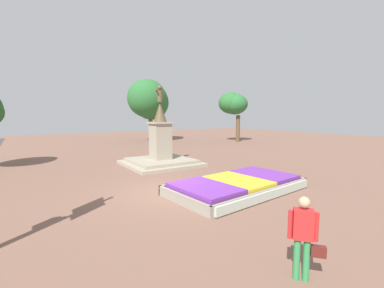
% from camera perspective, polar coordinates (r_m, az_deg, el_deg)
% --- Properties ---
extents(ground_plane, '(84.35, 84.35, 0.00)m').
position_cam_1_polar(ground_plane, '(11.40, -5.19, -10.60)').
color(ground_plane, brown).
extents(flower_planter, '(6.34, 3.79, 0.55)m').
position_cam_1_polar(flower_planter, '(11.59, 10.15, -9.06)').
color(flower_planter, '#38281C').
rests_on(flower_planter, ground_plane).
extents(statue_monument, '(4.59, 4.59, 5.30)m').
position_cam_1_polar(statue_monument, '(17.41, -6.99, -1.47)').
color(statue_monument, '#A09681').
rests_on(statue_monument, ground_plane).
extents(pedestrian_with_handbag, '(0.54, 0.60, 1.73)m').
position_cam_1_polar(pedestrian_with_handbag, '(5.83, 23.60, -17.77)').
color(pedestrian_with_handbag, '#338C4C').
rests_on(pedestrian_with_handbag, ground_plane).
extents(park_tree_far_left, '(5.59, 5.84, 7.90)m').
position_cam_1_polar(park_tree_far_left, '(33.89, -9.46, 9.71)').
color(park_tree_far_left, brown).
rests_on(park_tree_far_left, ground_plane).
extents(park_tree_far_right, '(3.71, 3.34, 6.25)m').
position_cam_1_polar(park_tree_far_right, '(33.42, 9.10, 8.77)').
color(park_tree_far_right, brown).
rests_on(park_tree_far_right, ground_plane).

